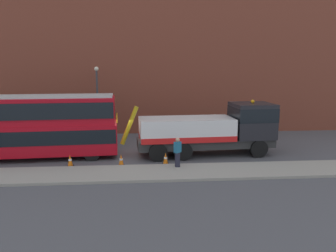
% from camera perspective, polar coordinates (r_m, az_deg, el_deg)
% --- Properties ---
extents(ground_plane, '(120.00, 120.00, 0.00)m').
position_cam_1_polar(ground_plane, '(22.84, -6.81, -4.88)').
color(ground_plane, '#4C4C51').
extents(near_kerb, '(60.00, 2.80, 0.15)m').
position_cam_1_polar(near_kerb, '(18.79, -7.27, -7.96)').
color(near_kerb, gray).
rests_on(near_kerb, ground_plane).
extents(building_facade, '(60.00, 1.50, 16.00)m').
position_cam_1_polar(building_facade, '(30.07, -6.58, 14.23)').
color(building_facade, brown).
rests_on(building_facade, ground_plane).
extents(recovery_tow_truck, '(10.21, 3.18, 3.67)m').
position_cam_1_polar(recovery_tow_truck, '(22.59, 7.53, -0.48)').
color(recovery_tow_truck, '#2D2D2D').
rests_on(recovery_tow_truck, ground_plane).
extents(double_decker_bus, '(11.15, 3.21, 4.06)m').
position_cam_1_polar(double_decker_bus, '(23.08, -22.43, 0.25)').
color(double_decker_bus, '#B70C19').
rests_on(double_decker_bus, ground_plane).
extents(pedestrian_bystander, '(0.47, 0.47, 1.71)m').
position_cam_1_polar(pedestrian_bystander, '(19.38, 1.62, -4.52)').
color(pedestrian_bystander, '#232333').
rests_on(pedestrian_bystander, near_kerb).
extents(traffic_cone_near_bus, '(0.36, 0.36, 0.72)m').
position_cam_1_polar(traffic_cone_near_bus, '(20.92, -16.22, -5.65)').
color(traffic_cone_near_bus, orange).
rests_on(traffic_cone_near_bus, ground_plane).
extents(traffic_cone_midway, '(0.36, 0.36, 0.72)m').
position_cam_1_polar(traffic_cone_midway, '(20.39, -7.93, -5.74)').
color(traffic_cone_midway, orange).
rests_on(traffic_cone_midway, ground_plane).
extents(traffic_cone_near_truck, '(0.36, 0.36, 0.72)m').
position_cam_1_polar(traffic_cone_near_truck, '(20.51, -0.41, -5.55)').
color(traffic_cone_near_truck, orange).
rests_on(traffic_cone_near_truck, ground_plane).
extents(street_lamp, '(0.36, 0.36, 5.83)m').
position_cam_1_polar(street_lamp, '(28.11, -11.85, 4.99)').
color(street_lamp, '#38383D').
rests_on(street_lamp, ground_plane).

